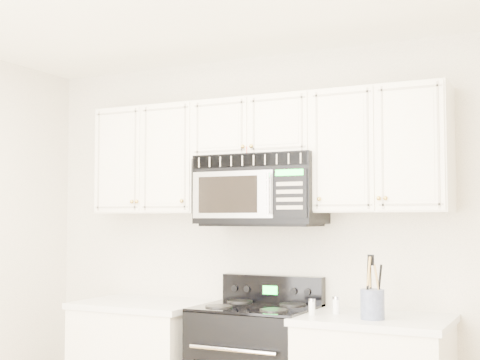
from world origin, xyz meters
The scene contains 6 objects.
room centered at (0.00, 0.00, 1.30)m, with size 3.51×3.51×2.61m.
upper_cabinets centered at (0.00, 1.58, 1.93)m, with size 2.44×0.37×0.75m.
microwave centered at (0.03, 1.54, 1.67)m, with size 0.80×0.45×0.44m.
utensil_crock centered at (0.82, 1.32, 1.01)m, with size 0.13×0.13×0.35m.
shaker_salt centered at (0.45, 1.34, 0.97)m, with size 0.04×0.04×0.09m.
shaker_pepper centered at (0.57, 1.44, 0.97)m, with size 0.04×0.04×0.10m.
Camera 1 is at (1.82, -2.39, 1.48)m, focal length 50.00 mm.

